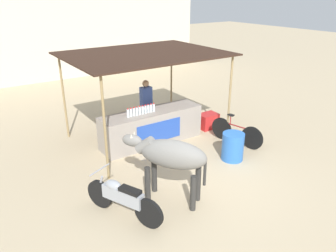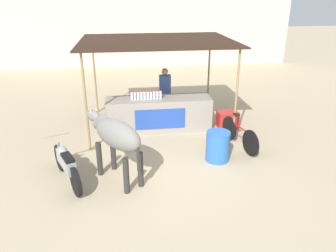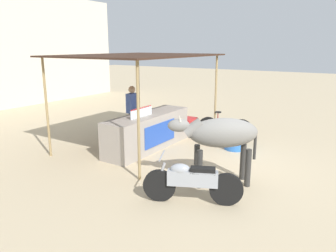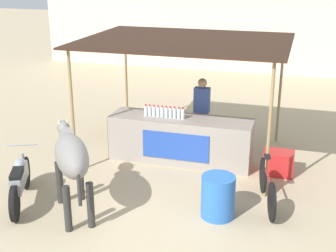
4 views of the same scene
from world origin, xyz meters
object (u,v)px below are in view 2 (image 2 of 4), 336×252
object	(u,v)px
cow	(116,135)
bicycle_leaning	(239,135)
water_barrel	(218,146)
stall_counter	(159,114)
vendor_behind_counter	(165,94)
motorcycle_parked	(66,163)
cooler_box	(228,120)

from	to	relation	value
cow	bicycle_leaning	bearing A→B (deg)	20.80
cow	water_barrel	bearing A→B (deg)	13.21
stall_counter	bicycle_leaning	world-z (taller)	stall_counter
cow	bicycle_leaning	world-z (taller)	cow
water_barrel	vendor_behind_counter	bearing A→B (deg)	108.07
stall_counter	water_barrel	world-z (taller)	stall_counter
cow	motorcycle_parked	distance (m)	1.24
cooler_box	bicycle_leaning	bearing A→B (deg)	-94.45
stall_counter	water_barrel	size ratio (longest dim) A/B	4.10
bicycle_leaning	cooler_box	bearing A→B (deg)	85.55
motorcycle_parked	bicycle_leaning	world-z (taller)	motorcycle_parked
stall_counter	vendor_behind_counter	distance (m)	0.88
water_barrel	cooler_box	bearing A→B (deg)	66.53
vendor_behind_counter	cooler_box	world-z (taller)	vendor_behind_counter
water_barrel	motorcycle_parked	distance (m)	3.47
cooler_box	bicycle_leaning	distance (m)	1.35
water_barrel	motorcycle_parked	xyz separation A→B (m)	(-3.43, -0.50, 0.06)
cow	motorcycle_parked	world-z (taller)	cow
stall_counter	water_barrel	distance (m)	2.39
cow	bicycle_leaning	distance (m)	3.39
vendor_behind_counter	motorcycle_parked	size ratio (longest dim) A/B	0.99
stall_counter	bicycle_leaning	distance (m)	2.42
water_barrel	motorcycle_parked	size ratio (longest dim) A/B	0.44
stall_counter	cow	distance (m)	2.92
cow	bicycle_leaning	xyz separation A→B (m)	(3.10, 1.18, -0.69)
cooler_box	cow	world-z (taller)	cow
vendor_behind_counter	bicycle_leaning	distance (m)	2.80
cooler_box	cow	distance (m)	4.16
stall_counter	motorcycle_parked	world-z (taller)	stall_counter
stall_counter	vendor_behind_counter	size ratio (longest dim) A/B	1.82
bicycle_leaning	vendor_behind_counter	bearing A→B (deg)	127.31
cooler_box	motorcycle_parked	bearing A→B (deg)	-150.07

